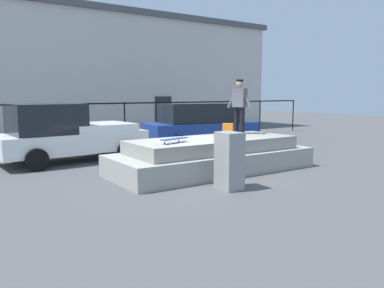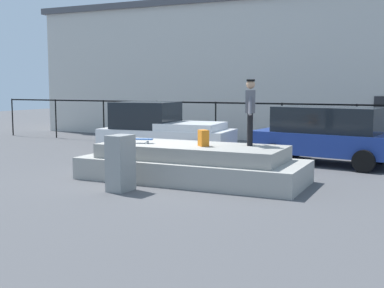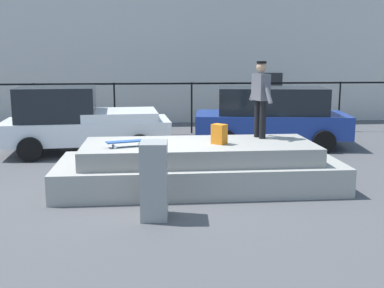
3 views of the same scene
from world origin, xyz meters
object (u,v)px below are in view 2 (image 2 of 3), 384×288
Objects in this scene: skateboard at (137,139)px; utility_box at (120,163)px; car_white_pickup_near at (162,129)px; car_blue_hatchback_mid at (327,134)px; skateboarder at (250,108)px; backpack at (203,138)px.

utility_box reaches higher than skateboard.
car_white_pickup_near reaches higher than car_blue_hatchback_mid.
car_blue_hatchback_mid is at bearing 63.77° from utility_box.
skateboarder reaches higher than car_white_pickup_near.
skateboarder reaches higher than skateboard.
skateboarder is 3.05m from skateboard.
car_white_pickup_near is 5.99m from utility_box.
skateboard is at bearing 111.81° from utility_box.
car_white_pickup_near reaches higher than backpack.
car_white_pickup_near is at bearing -5.14° from backpack.
skateboarder is 1.40m from backpack.
skateboard is at bearing -131.58° from car_blue_hatchback_mid.
car_white_pickup_near is (-4.31, 3.30, -0.96)m from skateboarder.
car_white_pickup_near is 5.57m from car_blue_hatchback_mid.
utility_box is at bearing -70.66° from car_white_pickup_near.
utility_box is (-3.57, -6.13, -0.28)m from car_blue_hatchback_mid.
backpack is 0.31× the size of utility_box.
car_white_pickup_near reaches higher than skateboard.
car_white_pickup_near is at bearing 109.90° from skateboard.
car_blue_hatchback_mid is at bearing 71.87° from skateboarder.
car_white_pickup_near reaches higher than utility_box.
backpack is 5.17m from car_white_pickup_near.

